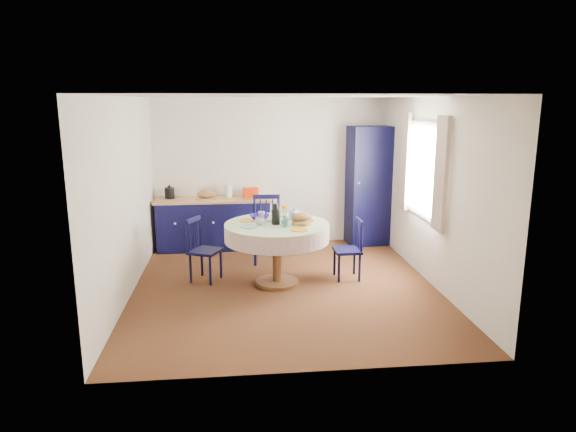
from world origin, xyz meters
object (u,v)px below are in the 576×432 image
(chair_left, at_px, (203,249))
(mug_a, at_px, (260,221))
(pantry_cabinet, at_px, (369,186))
(mug_d, at_px, (262,215))
(chair_far, at_px, (267,229))
(kitchen_counter, at_px, (214,222))
(mug_b, at_px, (285,224))
(cobalt_bowl, at_px, (259,217))
(mug_c, at_px, (297,217))
(dining_table, at_px, (278,233))
(chair_right, at_px, (350,249))

(chair_left, height_order, mug_a, mug_a)
(chair_left, bearing_deg, pantry_cabinet, -34.32)
(chair_left, height_order, mug_d, mug_d)
(chair_far, relative_size, mug_a, 7.96)
(chair_left, distance_m, mug_a, 0.95)
(kitchen_counter, relative_size, mug_d, 19.46)
(mug_b, bearing_deg, mug_d, 115.82)
(mug_a, distance_m, cobalt_bowl, 0.31)
(kitchen_counter, height_order, chair_far, kitchen_counter)
(mug_c, bearing_deg, dining_table, -146.50)
(chair_left, relative_size, chair_right, 1.04)
(cobalt_bowl, bearing_deg, mug_c, -7.46)
(kitchen_counter, height_order, mug_a, kitchen_counter)
(chair_far, height_order, mug_a, chair_far)
(chair_right, relative_size, cobalt_bowl, 3.08)
(mug_a, height_order, mug_d, mug_a)
(chair_left, distance_m, mug_d, 0.94)
(chair_left, xyz_separation_m, chair_right, (2.03, -0.14, -0.02))
(mug_a, xyz_separation_m, mug_c, (0.53, 0.24, -0.01))
(pantry_cabinet, height_order, chair_far, pantry_cabinet)
(kitchen_counter, height_order, chair_right, kitchen_counter)
(kitchen_counter, relative_size, pantry_cabinet, 0.95)
(pantry_cabinet, distance_m, chair_far, 2.07)
(mug_b, bearing_deg, cobalt_bowl, 123.09)
(kitchen_counter, bearing_deg, mug_a, -70.78)
(chair_right, relative_size, mug_d, 8.62)
(pantry_cabinet, distance_m, mug_b, 2.69)
(mug_b, bearing_deg, mug_c, 61.74)
(dining_table, bearing_deg, kitchen_counter, 116.23)
(mug_c, height_order, cobalt_bowl, mug_c)
(kitchen_counter, xyz_separation_m, cobalt_bowl, (0.69, -1.60, 0.44))
(dining_table, xyz_separation_m, chair_left, (-1.01, 0.27, -0.27))
(pantry_cabinet, bearing_deg, mug_b, -133.54)
(mug_a, bearing_deg, cobalt_bowl, 88.27)
(chair_right, xyz_separation_m, mug_b, (-0.95, -0.34, 0.46))
(dining_table, height_order, mug_d, dining_table)
(chair_left, bearing_deg, chair_right, -68.77)
(chair_far, bearing_deg, cobalt_bowl, -98.69)
(chair_far, height_order, chair_right, chair_far)
(cobalt_bowl, bearing_deg, mug_a, -91.73)
(pantry_cabinet, xyz_separation_m, chair_right, (-0.72, -1.77, -0.58))
(mug_b, bearing_deg, chair_far, 96.94)
(dining_table, height_order, chair_far, dining_table)
(chair_left, distance_m, chair_right, 2.04)
(chair_right, distance_m, mug_a, 1.35)
(kitchen_counter, bearing_deg, cobalt_bowl, -67.07)
(kitchen_counter, xyz_separation_m, chair_left, (-0.10, -1.59, 0.00))
(mug_a, xyz_separation_m, cobalt_bowl, (0.01, 0.31, -0.02))
(kitchen_counter, bearing_deg, mug_b, -64.72)
(dining_table, relative_size, chair_far, 1.36)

